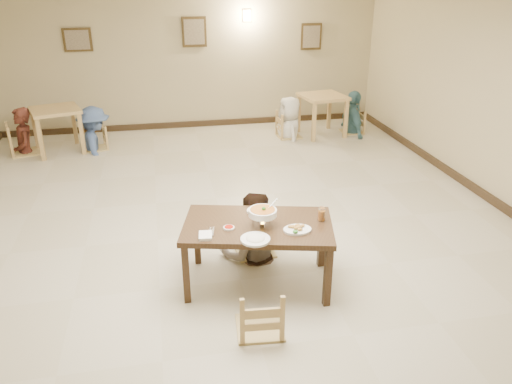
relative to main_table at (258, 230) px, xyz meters
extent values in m
plane|color=#BCB49D|center=(-0.18, 1.19, -0.65)|extent=(10.00, 10.00, 0.00)
plane|color=tan|center=(-0.18, 6.19, 0.85)|extent=(10.00, 0.00, 10.00)
cube|color=#312316|center=(-0.18, 6.16, -0.59)|extent=(8.00, 0.06, 0.12)
cube|color=#312316|center=(3.79, 1.19, -0.59)|extent=(0.06, 10.00, 0.12)
cube|color=#3C2D17|center=(-2.38, 6.15, 1.25)|extent=(0.55, 0.03, 0.45)
cube|color=gray|center=(-2.38, 6.13, 1.25)|extent=(0.45, 0.01, 0.37)
cube|color=#3C2D17|center=(-0.08, 6.15, 1.35)|extent=(0.50, 0.03, 0.60)
cube|color=gray|center=(-0.08, 6.13, 1.35)|extent=(0.41, 0.01, 0.49)
cube|color=#3C2D17|center=(2.42, 6.15, 1.20)|extent=(0.45, 0.03, 0.55)
cube|color=gray|center=(2.42, 6.13, 1.20)|extent=(0.37, 0.01, 0.45)
cube|color=#FFD88C|center=(1.02, 6.15, 1.65)|extent=(0.16, 0.05, 0.22)
cube|color=#3C2716|center=(0.00, 0.00, 0.05)|extent=(1.71, 1.21, 0.06)
cube|color=#3C2716|center=(-0.78, -0.20, -0.31)|extent=(0.07, 0.07, 0.67)
cube|color=#3C2716|center=(0.61, -0.53, -0.31)|extent=(0.07, 0.07, 0.67)
cube|color=#3C2716|center=(-0.61, 0.53, -0.31)|extent=(0.07, 0.07, 0.67)
cube|color=#3C2716|center=(0.78, 0.20, -0.31)|extent=(0.07, 0.07, 0.67)
cube|color=tan|center=(0.09, 0.65, -0.21)|extent=(0.45, 0.45, 0.05)
cube|color=tan|center=(-0.14, -0.77, -0.21)|extent=(0.44, 0.44, 0.05)
imported|color=gray|center=(0.05, 0.59, 0.16)|extent=(0.81, 0.64, 1.62)
torus|color=silver|center=(0.04, -0.06, 0.20)|extent=(0.23, 0.23, 0.01)
cylinder|color=silver|center=(0.04, -0.06, 0.10)|extent=(0.06, 0.06, 0.03)
cone|color=#FFA526|center=(0.04, -0.06, 0.14)|extent=(0.03, 0.03, 0.05)
cylinder|color=white|center=(0.04, -0.06, 0.24)|extent=(0.29, 0.29, 0.07)
cylinder|color=#BF6B26|center=(0.04, -0.06, 0.27)|extent=(0.26, 0.26, 0.02)
sphere|color=#2D7223|center=(0.05, -0.07, 0.28)|extent=(0.04, 0.04, 0.04)
cylinder|color=silver|center=(0.15, 0.00, 0.29)|extent=(0.14, 0.08, 0.09)
cylinder|color=silver|center=(0.13, -0.01, 0.14)|extent=(0.01, 0.01, 0.13)
cylinder|color=silver|center=(-0.05, -0.01, 0.14)|extent=(0.01, 0.01, 0.13)
cylinder|color=silver|center=(0.04, -0.16, 0.14)|extent=(0.01, 0.01, 0.13)
cylinder|color=white|center=(0.10, 0.28, 0.09)|extent=(0.32, 0.32, 0.02)
ellipsoid|color=white|center=(0.10, 0.28, 0.10)|extent=(0.21, 0.18, 0.07)
cylinder|color=white|center=(-0.09, -0.34, 0.09)|extent=(0.29, 0.29, 0.02)
ellipsoid|color=white|center=(-0.09, -0.34, 0.10)|extent=(0.19, 0.16, 0.07)
cylinder|color=white|center=(0.36, -0.23, 0.09)|extent=(0.29, 0.29, 0.02)
sphere|color=#2D7223|center=(0.32, -0.31, 0.12)|extent=(0.05, 0.05, 0.05)
cylinder|color=white|center=(-0.31, -0.05, 0.09)|extent=(0.12, 0.12, 0.02)
cylinder|color=#990A00|center=(-0.31, -0.05, 0.10)|extent=(0.09, 0.09, 0.01)
cube|color=white|center=(-0.57, -0.18, 0.10)|extent=(0.15, 0.19, 0.03)
cube|color=silver|center=(-0.51, -0.09, 0.09)|extent=(0.05, 0.18, 0.01)
cube|color=silver|center=(-0.48, -0.09, 0.09)|extent=(0.05, 0.18, 0.01)
cylinder|color=white|center=(0.67, -0.06, 0.16)|extent=(0.08, 0.08, 0.15)
cylinder|color=orange|center=(0.67, -0.06, 0.14)|extent=(0.07, 0.07, 0.11)
cube|color=tan|center=(-2.79, 4.99, 0.16)|extent=(1.05, 1.05, 0.06)
cube|color=tan|center=(-3.02, 4.55, -0.26)|extent=(0.07, 0.07, 0.77)
cube|color=tan|center=(-2.34, 4.76, -0.26)|extent=(0.07, 0.07, 0.77)
cube|color=tan|center=(-3.24, 5.23, -0.26)|extent=(0.07, 0.07, 0.77)
cube|color=tan|center=(-2.56, 5.44, -0.26)|extent=(0.07, 0.07, 0.77)
cube|color=tan|center=(2.38, 5.04, 0.16)|extent=(0.96, 0.96, 0.06)
cube|color=tan|center=(2.08, 4.63, -0.26)|extent=(0.07, 0.07, 0.78)
cube|color=tan|center=(2.79, 4.75, -0.26)|extent=(0.07, 0.07, 0.78)
cube|color=tan|center=(1.97, 5.34, -0.26)|extent=(0.07, 0.07, 0.78)
cube|color=tan|center=(2.68, 5.45, -0.26)|extent=(0.07, 0.07, 0.78)
cube|color=tan|center=(-3.43, 5.03, -0.15)|extent=(0.51, 0.51, 0.06)
cube|color=tan|center=(-2.15, 5.02, -0.25)|extent=(0.41, 0.41, 0.04)
cube|color=tan|center=(1.69, 5.04, -0.19)|extent=(0.46, 0.46, 0.05)
cube|color=tan|center=(3.07, 5.08, -0.22)|extent=(0.44, 0.44, 0.05)
imported|color=#4E231C|center=(-3.43, 5.03, 0.22)|extent=(0.60, 0.73, 1.73)
imported|color=#4B689F|center=(-2.15, 5.02, 0.18)|extent=(0.84, 1.18, 1.65)
imported|color=silver|center=(1.69, 5.04, 0.19)|extent=(0.57, 0.84, 1.67)
imported|color=#447583|center=(3.07, 5.08, 0.24)|extent=(0.43, 1.04, 1.77)
camera|label=1|loc=(-0.93, -4.53, 2.50)|focal=35.00mm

